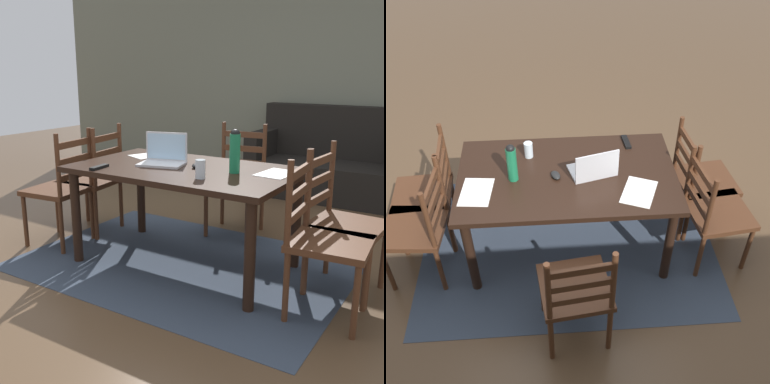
{
  "view_description": "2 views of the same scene",
  "coord_description": "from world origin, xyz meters",
  "views": [
    {
      "loc": [
        1.8,
        -2.75,
        1.43
      ],
      "look_at": [
        0.08,
        -0.03,
        0.57
      ],
      "focal_mm": 44.23,
      "sensor_mm": 36.0,
      "label": 1
    },
    {
      "loc": [
        0.12,
        2.68,
        2.91
      ],
      "look_at": [
        -0.08,
        0.04,
        0.59
      ],
      "focal_mm": 44.76,
      "sensor_mm": 36.0,
      "label": 2
    }
  ],
  "objects": [
    {
      "name": "chair_right_near",
      "position": [
        1.08,
        -0.19,
        0.46
      ],
      "size": [
        0.47,
        0.47,
        0.95
      ],
      "color": "#4C2B19",
      "rests_on": "ground"
    },
    {
      "name": "ground_plane",
      "position": [
        0.0,
        0.0,
        0.0
      ],
      "size": [
        14.0,
        14.0,
        0.0
      ],
      "primitive_type": "plane",
      "color": "brown"
    },
    {
      "name": "dining_table",
      "position": [
        0.0,
        0.0,
        0.65
      ],
      "size": [
        1.58,
        0.93,
        0.74
      ],
      "color": "black",
      "rests_on": "ground"
    },
    {
      "name": "paper_stack_right",
      "position": [
        -0.48,
        0.23,
        0.74
      ],
      "size": [
        0.31,
        0.35,
        0.0
      ],
      "primitive_type": "cube",
      "rotation": [
        0.0,
        0.0,
        -0.39
      ],
      "color": "white",
      "rests_on": "dining_table"
    },
    {
      "name": "paper_stack_left",
      "position": [
        0.64,
        0.15,
        0.74
      ],
      "size": [
        0.24,
        0.32,
        0.0
      ],
      "primitive_type": "cube",
      "rotation": [
        0.0,
        0.0,
        -0.1
      ],
      "color": "white",
      "rests_on": "dining_table"
    },
    {
      "name": "water_bottle",
      "position": [
        0.38,
        0.03,
        0.89
      ],
      "size": [
        0.07,
        0.07,
        0.3
      ],
      "color": "#197247",
      "rests_on": "dining_table"
    },
    {
      "name": "laptop",
      "position": [
        -0.19,
        0.02,
        0.79
      ],
      "size": [
        0.37,
        0.3,
        0.23
      ],
      "color": "silver",
      "rests_on": "dining_table"
    },
    {
      "name": "chair_far_head",
      "position": [
        -0.01,
        0.84,
        0.46
      ],
      "size": [
        0.49,
        0.49,
        0.95
      ],
      "color": "#4C2B19",
      "rests_on": "ground"
    },
    {
      "name": "chair_left_far",
      "position": [
        -1.08,
        0.19,
        0.46
      ],
      "size": [
        0.49,
        0.49,
        0.95
      ],
      "color": "#4C2B19",
      "rests_on": "ground"
    },
    {
      "name": "chair_right_far",
      "position": [
        1.08,
        0.19,
        0.46
      ],
      "size": [
        0.47,
        0.47,
        0.95
      ],
      "color": "#4C2B19",
      "rests_on": "ground"
    },
    {
      "name": "chair_left_near",
      "position": [
        -1.08,
        -0.18,
        0.46
      ],
      "size": [
        0.48,
        0.48,
        0.95
      ],
      "color": "#4C2B19",
      "rests_on": "ground"
    },
    {
      "name": "tv_remote",
      "position": [
        -0.48,
        -0.35,
        0.75
      ],
      "size": [
        0.06,
        0.17,
        0.02
      ],
      "primitive_type": "cube",
      "rotation": [
        0.0,
        0.0,
        0.09
      ],
      "color": "black",
      "rests_on": "dining_table"
    },
    {
      "name": "computer_mouse",
      "position": [
        0.08,
        0.03,
        0.75
      ],
      "size": [
        0.09,
        0.11,
        0.03
      ],
      "primitive_type": "ellipsoid",
      "rotation": [
        0.0,
        0.0,
        0.34
      ],
      "color": "black",
      "rests_on": "dining_table"
    },
    {
      "name": "drinking_glass",
      "position": [
        0.28,
        -0.23,
        0.8
      ],
      "size": [
        0.07,
        0.07,
        0.12
      ],
      "primitive_type": "cylinder",
      "color": "silver",
      "rests_on": "dining_table"
    },
    {
      "name": "area_rug",
      "position": [
        0.0,
        0.0,
        0.0
      ],
      "size": [
        2.35,
        1.67,
        0.01
      ],
      "primitive_type": "cube",
      "color": "#333D4C",
      "rests_on": "ground"
    }
  ]
}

